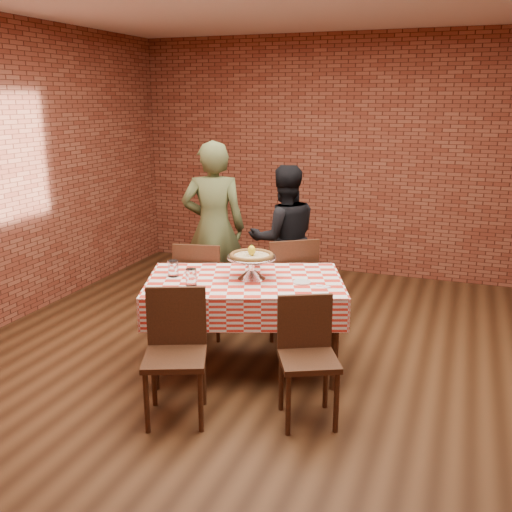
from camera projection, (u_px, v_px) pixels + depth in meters
name	position (u px, v px, depth m)	size (l,w,h in m)	color
ground	(271.00, 370.00, 4.70)	(6.00, 6.00, 0.00)	black
back_wall	(351.00, 157.00, 7.03)	(5.50, 5.50, 0.00)	maroon
table	(245.00, 324.00, 4.67)	(1.52, 0.91, 0.75)	#432213
tablecloth	(245.00, 295.00, 4.60)	(1.55, 0.95, 0.26)	red
pizza_stand	(252.00, 267.00, 4.58)	(0.40, 0.40, 0.18)	silver
pizza	(252.00, 256.00, 4.55)	(0.35, 0.35, 0.03)	#C4B68B
lemon	(252.00, 250.00, 4.54)	(0.06, 0.06, 0.08)	yellow
water_glass_left	(191.00, 277.00, 4.40)	(0.08, 0.08, 0.13)	white
water_glass_right	(173.00, 269.00, 4.63)	(0.08, 0.08, 0.13)	white
side_plate	(302.00, 282.00, 4.48)	(0.14, 0.14, 0.01)	white
sweetener_packet_a	(327.00, 287.00, 4.37)	(0.05, 0.04, 0.01)	white
sweetener_packet_b	(319.00, 286.00, 4.41)	(0.05, 0.04, 0.01)	white
condiment_caddy	(254.00, 259.00, 4.85)	(0.11, 0.09, 0.15)	silver
chair_near_left	(175.00, 359.00, 3.89)	(0.41, 0.41, 0.89)	#432213
chair_near_right	(308.00, 363.00, 3.86)	(0.38, 0.38, 0.86)	#432213
chair_far_left	(203.00, 287.00, 5.34)	(0.43, 0.43, 0.91)	#432213
chair_far_right	(287.00, 285.00, 5.36)	(0.46, 0.46, 0.94)	#432213
diner_olive	(214.00, 228.00, 5.82)	(0.64, 0.42, 1.75)	#4B532F
diner_black	(284.00, 239.00, 5.91)	(0.73, 0.57, 1.51)	black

